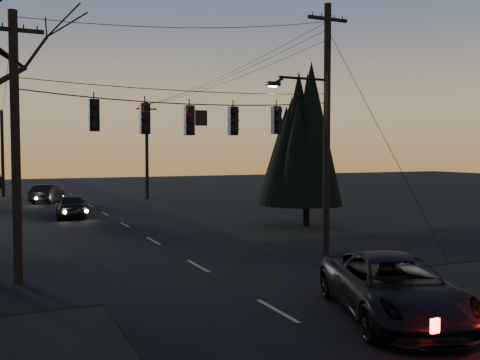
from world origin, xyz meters
name	(u,v)px	position (x,y,z in m)	size (l,w,h in m)	color
main_road	(133,230)	(0.00, 20.00, 0.01)	(8.00, 120.00, 0.02)	black
cross_road	(198,266)	(0.00, 10.00, 0.01)	(60.00, 7.00, 0.02)	black
utility_pole_right	(326,254)	(5.50, 10.00, 0.00)	(5.00, 0.30, 10.00)	black
utility_pole_left	(19,283)	(-6.00, 10.00, 0.00)	(1.80, 0.30, 8.50)	black
utility_pole_far_r	(147,199)	(5.50, 38.00, 0.00)	(1.80, 0.30, 8.50)	black
utility_pole_far_l	(4,197)	(-6.00, 46.00, 0.00)	(0.30, 0.30, 8.00)	black
span_signal_assembly	(191,119)	(-0.24, 10.00, 5.31)	(11.50, 0.44, 1.51)	black
evergreen_right	(307,141)	(9.18, 17.48, 4.76)	(3.90, 3.90, 8.33)	black
suv_near	(394,288)	(2.32, 2.24, 0.77)	(2.57, 5.57, 1.55)	black
sedan_oncoming_a	(71,206)	(-2.31, 26.98, 0.74)	(1.75, 4.35, 1.48)	black
sedan_oncoming_b	(47,194)	(-2.79, 38.14, 0.73)	(1.55, 4.46, 1.47)	black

